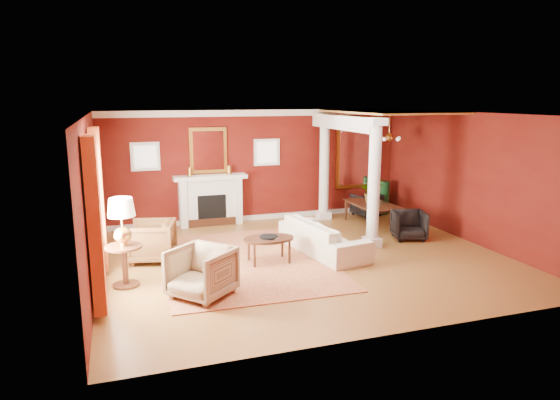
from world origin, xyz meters
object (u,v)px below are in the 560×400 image
object	(u,v)px
sofa	(323,231)
dining_table	(374,208)
armchair_stripe	(201,270)
side_table	(122,227)
armchair_leopard	(151,239)
coffee_table	(269,240)

from	to	relation	value
sofa	dining_table	size ratio (longest dim) A/B	1.44
armchair_stripe	sofa	bearing A→B (deg)	77.47
sofa	side_table	xyz separation A→B (m)	(-4.02, -0.69, 0.60)
sofa	dining_table	bearing A→B (deg)	-60.90
armchair_stripe	side_table	xyz separation A→B (m)	(-1.18, 0.90, 0.60)
armchair_stripe	dining_table	xyz separation A→B (m)	(4.94, 3.25, -0.01)
armchair_leopard	coffee_table	bearing A→B (deg)	83.50
coffee_table	dining_table	world-z (taller)	dining_table
sofa	coffee_table	distance (m)	1.32
coffee_table	armchair_leopard	bearing A→B (deg)	159.14
armchair_stripe	coffee_table	bearing A→B (deg)	88.48
coffee_table	dining_table	bearing A→B (deg)	29.77
sofa	dining_table	world-z (taller)	sofa
coffee_table	dining_table	xyz separation A→B (m)	(3.39, 1.94, -0.01)
coffee_table	side_table	world-z (taller)	side_table
armchair_leopard	coffee_table	xyz separation A→B (m)	(2.19, -0.84, 0.02)
sofa	side_table	distance (m)	4.12
armchair_leopard	armchair_stripe	world-z (taller)	armchair_stripe
coffee_table	sofa	bearing A→B (deg)	12.07
sofa	armchair_leopard	xyz separation A→B (m)	(-3.48, 0.56, -0.01)
armchair_stripe	dining_table	world-z (taller)	armchair_stripe
armchair_leopard	dining_table	xyz separation A→B (m)	(5.58, 1.10, 0.01)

